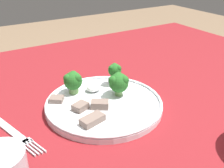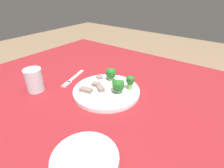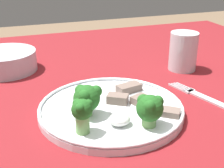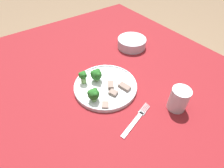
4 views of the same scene
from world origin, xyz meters
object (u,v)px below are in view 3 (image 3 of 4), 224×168
at_px(cream_bowl, 5,62).
at_px(drinking_glass, 183,53).
at_px(dinner_plate, 111,109).
at_px(fork, 204,97).

height_order(cream_bowl, drinking_glass, drinking_glass).
height_order(dinner_plate, cream_bowl, cream_bowl).
bearing_deg(drinking_glass, fork, -105.42).
bearing_deg(dinner_plate, drinking_glass, 32.83).
bearing_deg(drinking_glass, dinner_plate, -147.17).
distance_m(dinner_plate, drinking_glass, 0.29).
height_order(dinner_plate, drinking_glass, drinking_glass).
distance_m(dinner_plate, cream_bowl, 0.34).
relative_size(dinner_plate, drinking_glass, 2.82).
xyz_separation_m(cream_bowl, drinking_glass, (0.41, -0.13, 0.02)).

